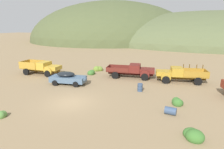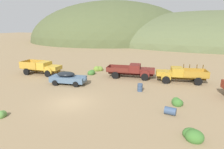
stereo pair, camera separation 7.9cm
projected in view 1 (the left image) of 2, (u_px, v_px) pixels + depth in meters
ground_plane at (71, 102)px, 17.44m from camera, size 300.00×300.00×0.00m
hill_far_left at (114, 39)px, 101.28m from camera, size 81.20×89.34×38.45m
hill_distant at (206, 42)px, 82.04m from camera, size 106.84×78.41×26.22m
truck_faded_yellow at (43, 68)px, 27.30m from camera, size 6.00×2.54×1.91m
car_chalk_blue at (69, 78)px, 22.65m from camera, size 4.66×2.24×1.57m
truck_oxblood at (134, 71)px, 25.53m from camera, size 6.65×2.81×1.89m
truck_mustard at (178, 74)px, 23.60m from camera, size 6.36×2.92×2.16m
oil_drum_tipped at (170, 111)px, 15.03m from camera, size 0.99×0.77×0.62m
oil_drum_foreground at (140, 87)px, 20.34m from camera, size 0.60×0.60×0.87m
bush_front_left at (91, 73)px, 27.44m from camera, size 1.04×1.14×0.88m
bush_back_edge at (193, 136)px, 11.77m from camera, size 1.28×1.34×0.91m
bush_lone_scrub at (1, 115)px, 14.62m from camera, size 0.78×0.87×0.70m
bush_front_right at (98, 69)px, 29.65m from camera, size 1.42×1.36×1.00m
bush_near_barrel at (177, 102)px, 16.89m from camera, size 1.03×1.08×0.85m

